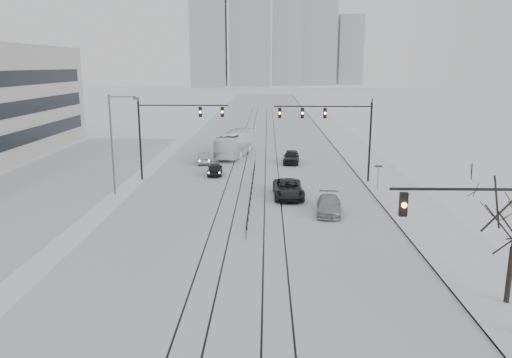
% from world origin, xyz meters
% --- Properties ---
extents(road, '(22.00, 260.00, 0.02)m').
position_xyz_m(road, '(0.00, 60.00, 0.01)').
color(road, silver).
rests_on(road, ground).
extents(sidewalk_east, '(5.00, 260.00, 0.16)m').
position_xyz_m(sidewalk_east, '(13.50, 60.00, 0.08)').
color(sidewalk_east, silver).
rests_on(sidewalk_east, ground).
extents(curb, '(0.10, 260.00, 0.12)m').
position_xyz_m(curb, '(11.05, 60.00, 0.06)').
color(curb, gray).
rests_on(curb, ground).
extents(parking_strip, '(14.00, 60.00, 0.03)m').
position_xyz_m(parking_strip, '(-20.00, 35.00, 0.01)').
color(parking_strip, silver).
rests_on(parking_strip, ground).
extents(tram_rails, '(5.30, 180.00, 0.01)m').
position_xyz_m(tram_rails, '(-0.00, 40.00, 0.02)').
color(tram_rails, black).
rests_on(tram_rails, ground).
extents(skyline, '(96.00, 48.00, 72.00)m').
position_xyz_m(skyline, '(5.02, 273.63, 30.65)').
color(skyline, '#9AA0A9').
rests_on(skyline, ground).
extents(traffic_mast_near, '(6.10, 0.37, 7.00)m').
position_xyz_m(traffic_mast_near, '(10.79, 6.00, 4.56)').
color(traffic_mast_near, black).
rests_on(traffic_mast_near, ground).
extents(traffic_mast_ne, '(9.60, 0.37, 8.00)m').
position_xyz_m(traffic_mast_ne, '(8.15, 34.99, 5.76)').
color(traffic_mast_ne, black).
rests_on(traffic_mast_ne, ground).
extents(traffic_mast_nw, '(9.10, 0.37, 8.00)m').
position_xyz_m(traffic_mast_nw, '(-8.52, 36.00, 5.57)').
color(traffic_mast_nw, black).
rests_on(traffic_mast_nw, ground).
extents(street_light_west, '(2.73, 0.25, 9.00)m').
position_xyz_m(street_light_west, '(-12.20, 30.00, 5.21)').
color(street_light_west, '#595B60').
rests_on(street_light_west, ground).
extents(median_fence, '(0.06, 24.00, 1.00)m').
position_xyz_m(median_fence, '(0.00, 30.00, 0.53)').
color(median_fence, black).
rests_on(median_fence, ground).
extents(street_sign, '(0.70, 0.06, 2.40)m').
position_xyz_m(street_sign, '(11.80, 32.00, 1.61)').
color(street_sign, '#595B60').
rests_on(street_sign, ground).
extents(sedan_sb_inner, '(1.81, 3.99, 1.33)m').
position_xyz_m(sedan_sb_inner, '(-4.20, 38.27, 0.67)').
color(sedan_sb_inner, black).
rests_on(sedan_sb_inner, ground).
extents(sedan_sb_outer, '(2.02, 4.40, 1.40)m').
position_xyz_m(sedan_sb_outer, '(-6.16, 44.77, 0.70)').
color(sedan_sb_outer, gray).
rests_on(sedan_sb_outer, ground).
extents(sedan_nb_front, '(2.76, 5.67, 1.55)m').
position_xyz_m(sedan_nb_front, '(3.28, 29.17, 0.78)').
color(sedan_nb_front, black).
rests_on(sedan_nb_front, ground).
extents(sedan_nb_right, '(2.42, 4.88, 1.36)m').
position_xyz_m(sedan_nb_right, '(6.30, 24.29, 0.68)').
color(sedan_nb_right, '#979A9E').
rests_on(sedan_nb_right, ground).
extents(sedan_nb_far, '(2.23, 4.74, 1.57)m').
position_xyz_m(sedan_nb_far, '(4.28, 44.98, 0.78)').
color(sedan_nb_far, black).
rests_on(sedan_nb_far, ground).
extents(box_truck, '(4.64, 11.44, 3.11)m').
position_xyz_m(box_truck, '(-2.75, 49.98, 1.55)').
color(box_truck, white).
rests_on(box_truck, ground).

